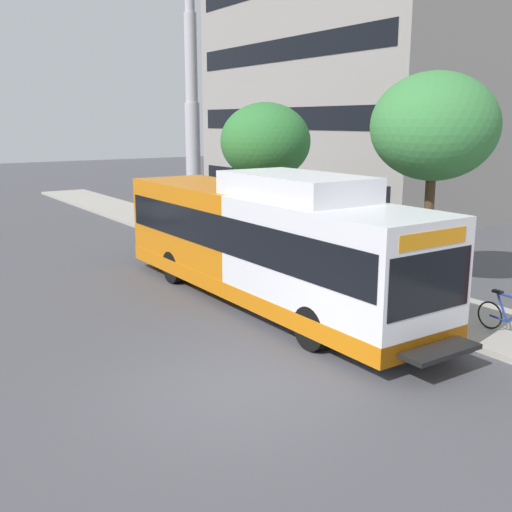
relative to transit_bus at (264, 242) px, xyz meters
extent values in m
plane|color=#4C4C51|center=(-3.74, 3.63, -1.70)|extent=(120.00, 120.00, 0.00)
cube|color=#A8A399|center=(3.26, 1.63, -1.63)|extent=(3.00, 56.00, 0.14)
cube|color=white|center=(0.00, -2.82, -0.02)|extent=(2.54, 5.80, 2.73)
cube|color=orange|center=(0.00, 2.98, -0.02)|extent=(2.54, 5.80, 2.73)
cube|color=orange|center=(0.00, 0.08, -1.16)|extent=(2.57, 11.60, 0.44)
cube|color=black|center=(0.00, 0.08, 0.35)|extent=(2.58, 11.25, 0.96)
cube|color=black|center=(0.00, -5.68, 0.15)|extent=(2.34, 0.10, 1.24)
cube|color=orange|center=(0.00, -5.69, 1.02)|extent=(1.90, 0.08, 0.32)
cube|color=white|center=(0.00, -1.37, 1.65)|extent=(2.16, 4.06, 0.60)
cube|color=black|center=(0.00, -6.07, -1.15)|extent=(1.78, 0.60, 0.10)
cylinder|color=black|center=(-1.13, -3.51, -1.20)|extent=(0.30, 1.00, 1.00)
cylinder|color=black|center=(1.13, -3.51, -1.20)|extent=(0.30, 1.00, 1.00)
cylinder|color=black|center=(-1.13, 3.27, -1.20)|extent=(0.30, 1.00, 1.00)
cylinder|color=black|center=(1.13, 3.27, -1.20)|extent=(0.30, 1.00, 1.00)
torus|color=black|center=(2.95, -5.08, -1.23)|extent=(0.04, 0.66, 0.66)
cylinder|color=navy|center=(2.95, -5.38, -0.96)|extent=(0.05, 0.34, 0.62)
cylinder|color=navy|center=(2.95, -5.31, -1.25)|extent=(0.05, 0.45, 0.08)
cube|color=black|center=(2.95, -5.23, -0.62)|extent=(0.12, 0.24, 0.06)
cylinder|color=#4C3823|center=(4.36, -1.92, 0.10)|extent=(0.28, 0.28, 3.33)
ellipsoid|color=#3D8442|center=(4.36, -1.92, 3.08)|extent=(3.49, 3.49, 2.97)
cylinder|color=#4C3823|center=(3.89, 5.51, -0.17)|extent=(0.28, 0.28, 2.78)
ellipsoid|color=#337A38|center=(3.89, 5.51, 2.48)|extent=(3.36, 3.36, 2.86)
cube|color=black|center=(15.57, 12.37, -0.02)|extent=(11.75, 15.45, 1.10)
cube|color=black|center=(15.57, 12.37, 3.35)|extent=(11.75, 15.45, 1.10)
cube|color=black|center=(15.57, 12.37, 6.72)|extent=(11.75, 15.45, 1.10)
cylinder|color=#B7B7BC|center=(12.51, 27.41, 1.42)|extent=(1.10, 1.10, 6.24)
cylinder|color=#B7B7BC|center=(12.51, 27.41, 7.66)|extent=(0.91, 0.91, 6.24)
camera|label=1|loc=(-9.14, -13.20, 3.22)|focal=42.26mm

